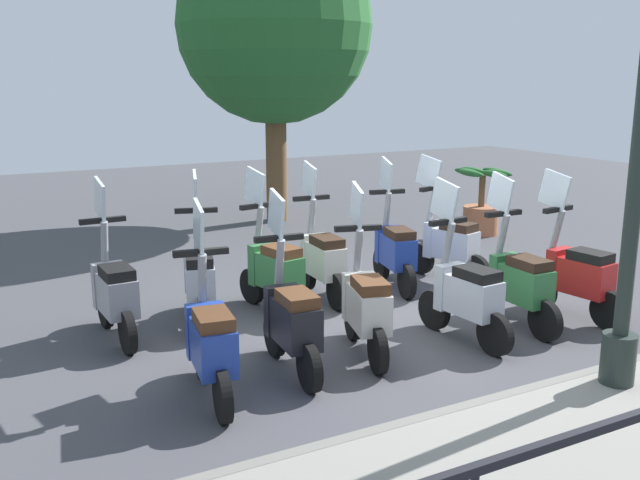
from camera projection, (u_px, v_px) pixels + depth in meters
name	position (u px, v px, depth m)	size (l,w,h in m)	color
ground_plane	(372.00, 324.00, 7.32)	(28.00, 28.00, 0.00)	#424247
promenade_walkway	(634.00, 459.00, 4.60)	(2.20, 20.00, 0.15)	gray
tree_distant	(274.00, 26.00, 11.83)	(3.26, 3.26, 4.94)	brown
potted_palm	(481.00, 207.00, 11.38)	(1.06, 0.66, 1.05)	#9E5B3D
scooter_near_0	(576.00, 275.00, 7.36)	(1.23, 0.45, 1.54)	black
scooter_near_1	(518.00, 282.00, 7.11)	(1.23, 0.44, 1.54)	black
scooter_near_2	(465.00, 293.00, 6.72)	(1.23, 0.44, 1.54)	black
scooter_near_3	(365.00, 305.00, 6.39)	(1.20, 0.53, 1.54)	black
scooter_near_4	(291.00, 319.00, 6.01)	(1.23, 0.44, 1.54)	black
scooter_near_5	(211.00, 341.00, 5.51)	(1.23, 0.46, 1.54)	black
scooter_far_0	(448.00, 243.00, 8.76)	(1.21, 0.53, 1.54)	black
scooter_far_1	(394.00, 249.00, 8.43)	(1.22, 0.50, 1.54)	black
scooter_far_2	(321.00, 258.00, 8.02)	(1.23, 0.44, 1.54)	black
scooter_far_3	(274.00, 269.00, 7.56)	(1.22, 0.48, 1.54)	black
scooter_far_4	(200.00, 278.00, 7.24)	(1.20, 0.54, 1.54)	black
scooter_far_5	(114.00, 292.00, 6.78)	(1.23, 0.44, 1.54)	black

